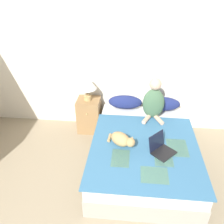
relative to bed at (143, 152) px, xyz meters
name	(u,v)px	position (x,y,z in m)	size (l,w,h in m)	color
wall_back	(115,60)	(-0.53, 1.10, 1.04)	(5.91, 0.05, 2.55)	silver
bed	(143,152)	(0.00, 0.00, 0.00)	(1.51, 2.06, 0.47)	#9E998E
pillow_near	(125,102)	(-0.33, 0.89, 0.36)	(0.59, 0.24, 0.24)	navy
pillow_far	(163,104)	(0.33, 0.89, 0.36)	(0.59, 0.24, 0.24)	navy
person_sitting	(154,102)	(0.14, 0.61, 0.54)	(0.36, 0.34, 0.70)	#476B4C
cat_tabby	(122,139)	(-0.32, -0.17, 0.34)	(0.40, 0.36, 0.20)	tan
laptop_open	(161,149)	(0.22, -0.26, 0.29)	(0.41, 0.41, 0.25)	black
nightstand	(89,115)	(-0.98, 0.84, 0.08)	(0.40, 0.40, 0.63)	#937047
table_lamp	(87,83)	(-0.99, 0.84, 0.72)	(0.34, 0.34, 0.45)	tan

